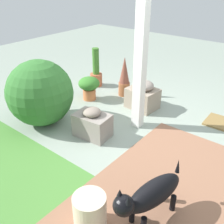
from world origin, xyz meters
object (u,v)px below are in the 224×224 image
Objects in this scene: terracotta_pot_tall at (96,73)px; terracotta_pot_spiky at (124,78)px; terracotta_pot_broad at (89,86)px; stone_planter_mid at (92,124)px; round_shrub at (40,93)px; dog at (150,195)px; ceramic_urn at (90,213)px; porch_pillar at (141,49)px; stone_planter_nearest at (143,95)px.

terracotta_pot_tall is 1.04× the size of terracotta_pot_spiky.
stone_planter_mid is at bearing 135.25° from terracotta_pot_broad.
round_shrub is 1.23× the size of dog.
terracotta_pot_spiky is 2.00× the size of ceramic_urn.
round_shrub is at bearing 34.75° from porch_pillar.
dog is 2.18× the size of ceramic_urn.
dog is (-2.18, 1.54, 0.06)m from terracotta_pot_broad.
porch_pillar is 2.94× the size of dog.
round_shrub reaches higher than dog.
porch_pillar is 1.18m from stone_planter_mid.
stone_planter_mid is 1.44m from terracotta_pot_spiky.
ceramic_urn is (-0.66, 1.72, -0.96)m from porch_pillar.
terracotta_pot_broad is at bearing 18.97° from stone_planter_nearest.
terracotta_pot_tall reaches higher than ceramic_urn.
terracotta_pot_tall reaches higher than terracotta_pot_spiky.
ceramic_urn is (-2.15, 2.48, -0.09)m from terracotta_pot_tall.
terracotta_pot_tall is (0.33, -0.55, 0.01)m from terracotta_pot_broad.
round_shrub is at bearing -13.56° from dog.
dog is at bearing 144.76° from terracotta_pot_broad.
ceramic_urn is (-1.45, 2.46, -0.16)m from terracotta_pot_spiky.
terracotta_pot_broad is 0.64m from terracotta_pot_tall.
stone_planter_nearest is 0.99× the size of stone_planter_mid.
round_shrub reaches higher than stone_planter_mid.
porch_pillar reaches higher than dog.
dog reaches higher than ceramic_urn.
porch_pillar is at bearing 152.92° from terracotta_pot_tall.
stone_planter_nearest is at bearing -124.05° from round_shrub.
terracotta_pot_spiky is (-0.37, -0.52, 0.09)m from terracotta_pot_broad.
terracotta_pot_spiky is at bearing -59.46° from ceramic_urn.
terracotta_pot_spiky is (0.46, -1.35, 0.15)m from stone_planter_mid.
round_shrub reaches higher than stone_planter_nearest.
round_shrub is 2.25m from dog.
terracotta_pot_spiky is 0.92× the size of dog.
terracotta_pot_tall is at bearing -49.11° from ceramic_urn.
porch_pillar is at bearing -69.04° from ceramic_urn.
terracotta_pot_tall is at bearing -49.82° from stone_planter_mid.
stone_planter_nearest is 1.25m from terracotta_pot_tall.
round_shrub is 1.04m from terracotta_pot_broad.
dog is at bearing 140.22° from terracotta_pot_tall.
terracotta_pot_spiky is at bearing -103.35° from round_shrub.
terracotta_pot_spiky is (0.79, -0.74, -0.80)m from porch_pillar.
stone_planter_nearest is at bearing 169.16° from terracotta_pot_tall.
round_shrub reaches higher than ceramic_urn.
stone_planter_mid is at bearing 61.72° from porch_pillar.
ceramic_urn is (0.36, 0.39, -0.13)m from dog.
porch_pillar is 4.52× the size of stone_planter_nearest.
terracotta_pot_broad is at bearing -35.24° from dog.
dog is (-1.02, 1.33, -0.83)m from porch_pillar.
stone_planter_nearest is 2.25m from dog.
terracotta_pot_tall is 3.27m from dog.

